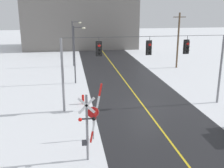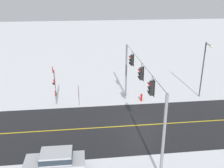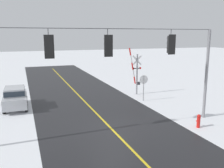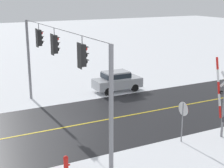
{
  "view_description": "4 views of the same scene",
  "coord_description": "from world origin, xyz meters",
  "px_view_note": "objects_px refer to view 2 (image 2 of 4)",
  "views": [
    {
      "loc": [
        -6.39,
        -22.54,
        8.8
      ],
      "look_at": [
        -3.18,
        -1.9,
        2.77
      ],
      "focal_mm": 44.59,
      "sensor_mm": 36.0,
      "label": 1
    },
    {
      "loc": [
        20.37,
        -4.92,
        12.17
      ],
      "look_at": [
        -3.32,
        -2.09,
        3.0
      ],
      "focal_mm": 40.6,
      "sensor_mm": 36.0,
      "label": 2
    },
    {
      "loc": [
        5.08,
        13.67,
        5.87
      ],
      "look_at": [
        -1.23,
        -3.41,
        2.21
      ],
      "focal_mm": 39.6,
      "sensor_mm": 36.0,
      "label": 3
    },
    {
      "loc": [
        -19.04,
        6.19,
        8.19
      ],
      "look_at": [
        -2.9,
        -2.16,
        3.29
      ],
      "focal_mm": 54.56,
      "sensor_mm": 36.0,
      "label": 4
    }
  ],
  "objects_px": {
    "stop_sign": "(78,91)",
    "fire_hydrant": "(141,97)",
    "parked_car_silver": "(55,162)",
    "streetlamp_near": "(204,65)",
    "railroad_crossing": "(55,85)"
  },
  "relations": [
    {
      "from": "streetlamp_near",
      "to": "fire_hydrant",
      "type": "bearing_deg",
      "value": -87.87
    },
    {
      "from": "stop_sign",
      "to": "railroad_crossing",
      "type": "xyz_separation_m",
      "value": [
        -0.49,
        -2.51,
        0.56
      ]
    },
    {
      "from": "parked_car_silver",
      "to": "streetlamp_near",
      "type": "xyz_separation_m",
      "value": [
        -11.31,
        15.74,
        2.96
      ]
    },
    {
      "from": "streetlamp_near",
      "to": "fire_hydrant",
      "type": "relative_size",
      "value": 7.39
    },
    {
      "from": "streetlamp_near",
      "to": "fire_hydrant",
      "type": "height_order",
      "value": "streetlamp_near"
    },
    {
      "from": "parked_car_silver",
      "to": "fire_hydrant",
      "type": "distance_m",
      "value": 14.0
    },
    {
      "from": "stop_sign",
      "to": "fire_hydrant",
      "type": "xyz_separation_m",
      "value": [
        -0.32,
        7.04,
        -1.25
      ]
    },
    {
      "from": "stop_sign",
      "to": "parked_car_silver",
      "type": "xyz_separation_m",
      "value": [
        10.73,
        -1.55,
        -0.76
      ]
    },
    {
      "from": "railroad_crossing",
      "to": "parked_car_silver",
      "type": "height_order",
      "value": "railroad_crossing"
    },
    {
      "from": "fire_hydrant",
      "to": "parked_car_silver",
      "type": "bearing_deg",
      "value": -37.89
    },
    {
      "from": "stop_sign",
      "to": "parked_car_silver",
      "type": "relative_size",
      "value": 0.56
    },
    {
      "from": "railroad_crossing",
      "to": "parked_car_silver",
      "type": "bearing_deg",
      "value": 4.87
    },
    {
      "from": "fire_hydrant",
      "to": "streetlamp_near",
      "type": "bearing_deg",
      "value": 92.13
    },
    {
      "from": "stop_sign",
      "to": "fire_hydrant",
      "type": "bearing_deg",
      "value": 92.56
    },
    {
      "from": "stop_sign",
      "to": "parked_car_silver",
      "type": "distance_m",
      "value": 10.87
    }
  ]
}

